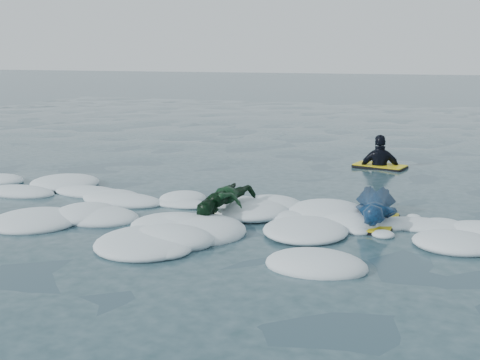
{
  "coord_description": "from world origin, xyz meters",
  "views": [
    {
      "loc": [
        3.36,
        -6.7,
        2.34
      ],
      "look_at": [
        0.53,
        1.6,
        0.47
      ],
      "focal_mm": 45.0,
      "sensor_mm": 36.0,
      "label": 1
    }
  ],
  "objects": [
    {
      "name": "prone_woman_unit",
      "position": [
        2.53,
        1.62,
        0.22
      ],
      "size": [
        0.72,
        1.66,
        0.42
      ],
      "rotation": [
        0.0,
        0.0,
        1.51
      ],
      "color": "black",
      "rests_on": "ground"
    },
    {
      "name": "waiting_rider_unit",
      "position": [
        2.16,
        5.68,
        -0.07
      ],
      "size": [
        1.14,
        0.81,
        1.54
      ],
      "rotation": [
        0.0,
        0.0,
        -0.26
      ],
      "color": "black",
      "rests_on": "ground"
    },
    {
      "name": "foam_band",
      "position": [
        0.0,
        1.03,
        0.0
      ],
      "size": [
        12.0,
        3.1,
        0.3
      ],
      "primitive_type": null,
      "color": "white",
      "rests_on": "ground"
    },
    {
      "name": "prone_child_unit",
      "position": [
        0.5,
        1.05,
        0.24
      ],
      "size": [
        0.79,
        1.29,
        0.47
      ],
      "rotation": [
        0.0,
        0.0,
        1.78
      ],
      "color": "black",
      "rests_on": "ground"
    },
    {
      "name": "ground",
      "position": [
        0.0,
        0.0,
        0.0
      ],
      "size": [
        120.0,
        120.0,
        0.0
      ],
      "primitive_type": "plane",
      "color": "#19333D",
      "rests_on": "ground"
    }
  ]
}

